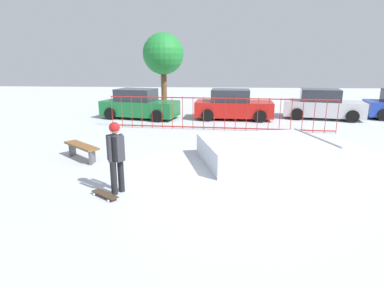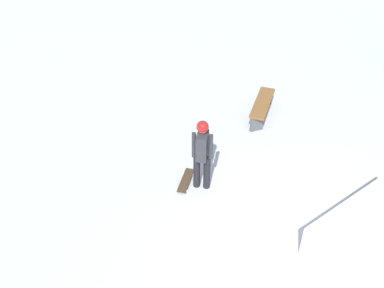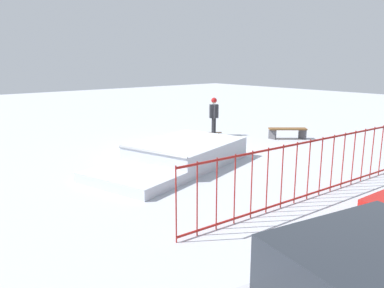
{
  "view_description": "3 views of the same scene",
  "coord_description": "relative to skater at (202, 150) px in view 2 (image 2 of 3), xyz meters",
  "views": [
    {
      "loc": [
        -0.26,
        -8.31,
        3.07
      ],
      "look_at": [
        -0.83,
        -0.03,
        0.9
      ],
      "focal_mm": 29.77,
      "sensor_mm": 36.0,
      "label": 1
    },
    {
      "loc": [
        3.88,
        -4.13,
        6.46
      ],
      "look_at": [
        -2.81,
        -1.45,
        1.0
      ],
      "focal_mm": 40.11,
      "sensor_mm": 36.0,
      "label": 2
    },
    {
      "loc": [
        9.11,
        10.86,
        3.36
      ],
      "look_at": [
        1.07,
        1.39,
        0.6
      ],
      "focal_mm": 35.57,
      "sensor_mm": 36.0,
      "label": 3
    }
  ],
  "objects": [
    {
      "name": "ground_plane",
      "position": [
        2.52,
        1.34,
        -1.01
      ],
      "size": [
        60.0,
        60.0,
        0.0
      ],
      "primitive_type": "plane",
      "color": "#B2B7C1"
    },
    {
      "name": "skater",
      "position": [
        0.0,
        0.0,
        0.0
      ],
      "size": [
        0.44,
        0.39,
        1.73
      ],
      "rotation": [
        0.0,
        0.0,
        2.58
      ],
      "color": "black",
      "rests_on": "ground"
    },
    {
      "name": "skateboard",
      "position": [
        -0.23,
        -0.29,
        -0.93
      ],
      "size": [
        0.76,
        0.63,
        0.09
      ],
      "rotation": [
        0.0,
        0.0,
        2.51
      ],
      "color": "#3F2D1E",
      "rests_on": "ground"
    },
    {
      "name": "park_bench",
      "position": [
        -1.95,
        2.58,
        -0.65
      ],
      "size": [
        1.48,
        1.34,
        0.48
      ],
      "rotation": [
        0.0,
        0.0,
        2.44
      ],
      "color": "brown",
      "rests_on": "ground"
    }
  ]
}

